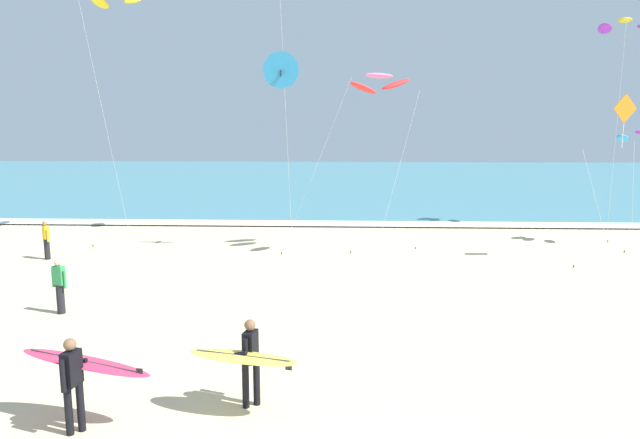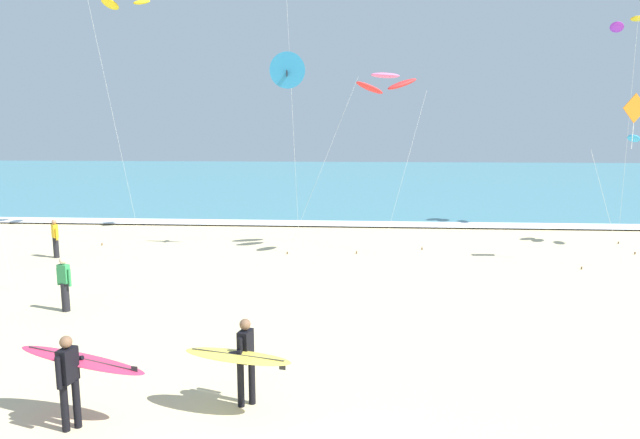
# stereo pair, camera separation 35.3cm
# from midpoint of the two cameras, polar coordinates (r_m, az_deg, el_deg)

# --- Properties ---
(ocean_water) EXTENTS (160.00, 60.00, 0.08)m
(ocean_water) POSITION_cam_midpoint_polar(r_m,az_deg,el_deg) (59.91, 0.97, 4.30)
(ocean_water) COLOR teal
(ocean_water) RESTS_ON ground
(shoreline_foam) EXTENTS (160.00, 1.80, 0.01)m
(shoreline_foam) POSITION_cam_midpoint_polar(r_m,az_deg,el_deg) (30.43, -0.47, -0.39)
(shoreline_foam) COLOR white
(shoreline_foam) RESTS_ON ocean_water
(surfer_lead) EXTENTS (2.14, 1.13, 1.71)m
(surfer_lead) POSITION_cam_midpoint_polar(r_m,az_deg,el_deg) (10.55, -8.53, -13.86)
(surfer_lead) COLOR black
(surfer_lead) RESTS_ON ground
(surfer_trailing) EXTENTS (2.55, 1.09, 1.71)m
(surfer_trailing) POSITION_cam_midpoint_polar(r_m,az_deg,el_deg) (10.81, -24.49, -14.03)
(surfer_trailing) COLOR black
(surfer_trailing) RESTS_ON ground
(kite_arc_golden_near) EXTENTS (2.70, 4.03, 10.56)m
(kite_arc_golden_near) POSITION_cam_midpoint_polar(r_m,az_deg,el_deg) (32.18, 28.61, 17.17)
(kite_arc_golden_near) COLOR purple
(kite_arc_golden_near) RESTS_ON ground
(kite_delta_cobalt_far) EXTENTS (3.64, 0.53, 8.29)m
(kite_delta_cobalt_far) POSITION_cam_midpoint_polar(r_m,az_deg,el_deg) (23.22, -4.46, 15.05)
(kite_delta_cobalt_far) COLOR #2D99DB
(kite_delta_cobalt_far) RESTS_ON ground
(kite_diamond_amber_low) EXTENTS (2.25, 0.86, 6.50)m
(kite_diamond_amber_low) POSITION_cam_midpoint_polar(r_m,az_deg,el_deg) (23.73, 28.42, 9.47)
(kite_diamond_amber_low) COLOR orange
(kite_diamond_amber_low) RESTS_ON ground
(kite_arc_rose_close) EXTENTS (3.13, 3.03, 7.40)m
(kite_arc_rose_close) POSITION_cam_midpoint_polar(r_m,az_deg,el_deg) (22.78, 5.64, 13.84)
(kite_arc_rose_close) COLOR red
(kite_arc_rose_close) RESTS_ON ground
(kite_arc_scarlet_outer) EXTENTS (2.49, 3.68, 11.50)m
(kite_arc_scarlet_outer) POSITION_cam_midpoint_polar(r_m,az_deg,el_deg) (29.44, -20.64, 20.42)
(kite_arc_scarlet_outer) COLOR yellow
(kite_arc_scarlet_outer) RESTS_ON ground
(bystander_green_top) EXTENTS (0.48, 0.26, 1.59)m
(bystander_green_top) POSITION_cam_midpoint_polar(r_m,az_deg,el_deg) (17.44, -25.79, -6.17)
(bystander_green_top) COLOR black
(bystander_green_top) RESTS_ON ground
(bystander_yellow_top) EXTENTS (0.38, 0.37, 1.59)m
(bystander_yellow_top) POSITION_cam_midpoint_polar(r_m,az_deg,el_deg) (24.87, -26.75, -1.86)
(bystander_yellow_top) COLOR black
(bystander_yellow_top) RESTS_ON ground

